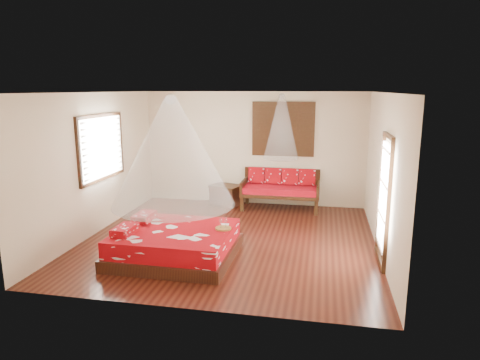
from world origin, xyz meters
TOP-DOWN VIEW (x-y plane):
  - room at (0.00, 0.00)m, footprint 5.54×5.54m
  - bed at (-0.75, -1.08)m, footprint 2.03×1.85m
  - daybed at (0.73, 2.38)m, footprint 1.86×0.83m
  - storage_chest at (-0.65, 2.45)m, footprint 0.86×0.75m
  - shutter_panel at (0.73, 2.72)m, footprint 1.52×0.06m
  - window_left at (-2.71, 0.20)m, footprint 0.10×1.74m
  - glazed_door at (2.72, -0.60)m, footprint 0.08×1.02m
  - wine_tray at (0.07, -0.90)m, footprint 0.27×0.27m
  - mosquito_net_main at (-0.74, -1.08)m, footprint 2.06×2.06m
  - mosquito_net_daybed at (0.73, 2.25)m, footprint 0.82×0.82m

SIDE VIEW (x-z plane):
  - bed at x=-0.75m, z-range -0.07..0.57m
  - storage_chest at x=-0.65m, z-range 0.00..0.51m
  - daybed at x=0.73m, z-range 0.04..1.00m
  - wine_tray at x=0.07m, z-range 0.45..0.67m
  - glazed_door at x=2.72m, z-range -0.01..2.15m
  - room at x=0.00m, z-range -0.02..2.82m
  - window_left at x=-2.71m, z-range 1.03..2.37m
  - mosquito_net_main at x=-0.74m, z-range 0.95..2.75m
  - shutter_panel at x=0.73m, z-range 1.24..2.56m
  - mosquito_net_daybed at x=0.73m, z-range 1.25..2.75m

